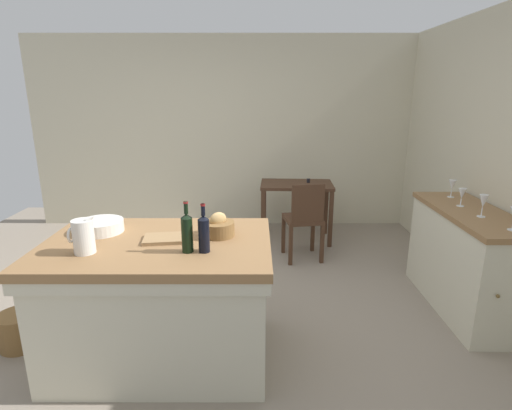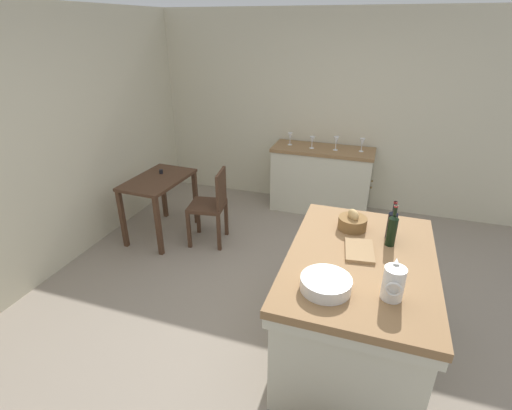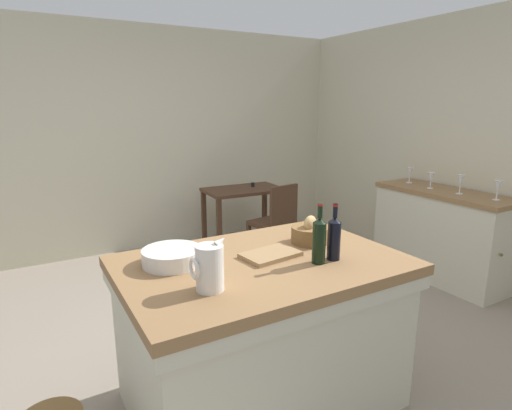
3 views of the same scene
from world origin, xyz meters
TOP-DOWN VIEW (x-y plane):
  - ground_plane at (0.00, 0.00)m, footprint 6.76×6.76m
  - wall_back at (0.00, 2.60)m, footprint 5.32×0.12m
  - wall_right at (2.60, 0.00)m, footprint 0.12×5.20m
  - island_table at (-0.24, -0.54)m, footprint 1.53×1.03m
  - side_cabinet at (2.26, 0.15)m, footprint 0.52×1.36m
  - writing_desk at (0.94, 1.88)m, footprint 0.93×0.61m
  - wooden_chair at (0.97, 1.21)m, footprint 0.46×0.46m
  - pitcher at (-0.64, -0.74)m, footprint 0.17×0.13m
  - wash_bowl at (-0.69, -0.35)m, footprint 0.32×0.32m
  - bread_basket at (0.17, -0.43)m, footprint 0.23×0.23m
  - cutting_board at (-0.17, -0.51)m, footprint 0.34×0.24m
  - wine_bottle_dark at (0.10, -0.72)m, footprint 0.07×0.07m
  - wine_bottle_amber at (-0.00, -0.72)m, footprint 0.07×0.07m
  - wine_glass_far_left at (2.28, -0.34)m, footprint 0.07×0.07m
  - wine_glass_left at (2.23, -0.01)m, footprint 0.07×0.07m
  - wine_glass_middle at (2.22, 0.30)m, footprint 0.07×0.07m
  - wine_glass_right at (2.28, 0.61)m, footprint 0.07×0.07m

SIDE VIEW (x-z plane):
  - ground_plane at x=0.00m, z-range 0.00..0.00m
  - side_cabinet at x=2.26m, z-range 0.00..0.90m
  - island_table at x=-0.24m, z-range 0.03..0.92m
  - wooden_chair at x=0.97m, z-range 0.04..0.96m
  - writing_desk at x=0.94m, z-range 0.23..1.02m
  - cutting_board at x=-0.17m, z-range 0.89..0.91m
  - wash_bowl at x=-0.69m, z-range 0.89..0.98m
  - bread_basket at x=0.17m, z-range 0.86..1.04m
  - pitcher at x=-0.64m, z-range 0.87..1.13m
  - wine_glass_middle at x=2.22m, z-range 0.93..1.09m
  - wine_glass_right at x=2.28m, z-range 0.93..1.09m
  - wine_bottle_dark at x=0.10m, z-range 0.86..1.17m
  - wine_glass_far_left at x=2.28m, z-range 0.93..1.10m
  - wine_bottle_amber at x=0.00m, z-range 0.86..1.19m
  - wine_glass_left at x=2.23m, z-range 0.93..1.11m
  - wall_back at x=0.00m, z-range 0.00..2.60m
  - wall_right at x=2.60m, z-range 0.00..2.60m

